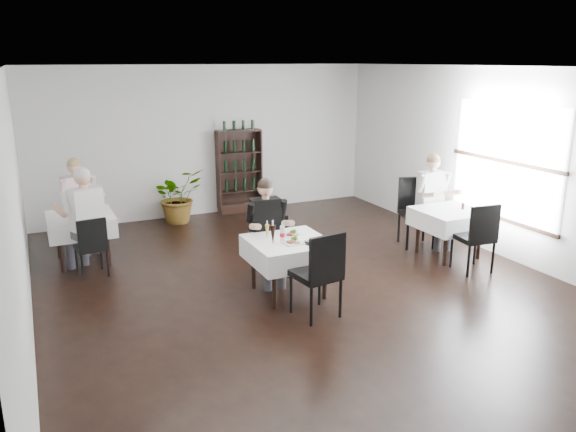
% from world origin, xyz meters
% --- Properties ---
extents(room_shell, '(9.00, 9.00, 9.00)m').
position_xyz_m(room_shell, '(0.00, 0.00, 1.50)').
color(room_shell, black).
rests_on(room_shell, ground).
extents(window_right, '(0.06, 2.30, 1.85)m').
position_xyz_m(window_right, '(3.48, 0.00, 1.50)').
color(window_right, white).
rests_on(window_right, room_shell).
extents(wine_shelf, '(0.90, 0.28, 1.75)m').
position_xyz_m(wine_shelf, '(0.60, 4.31, 0.85)').
color(wine_shelf, black).
rests_on(wine_shelf, ground).
extents(main_table, '(1.03, 1.03, 0.77)m').
position_xyz_m(main_table, '(-0.30, 0.00, 0.62)').
color(main_table, black).
rests_on(main_table, ground).
extents(left_table, '(0.98, 0.98, 0.77)m').
position_xyz_m(left_table, '(-2.70, 2.50, 0.62)').
color(left_table, black).
rests_on(left_table, ground).
extents(right_table, '(0.98, 0.98, 0.77)m').
position_xyz_m(right_table, '(2.70, 0.30, 0.62)').
color(right_table, black).
rests_on(right_table, ground).
extents(potted_tree, '(1.17, 1.10, 1.05)m').
position_xyz_m(potted_tree, '(-0.77, 4.08, 0.53)').
color(potted_tree, '#2A6221').
rests_on(potted_tree, ground).
extents(main_chair_far, '(0.50, 0.51, 0.86)m').
position_xyz_m(main_chair_far, '(-0.14, 0.79, 0.49)').
color(main_chair_far, black).
rests_on(main_chair_far, ground).
extents(main_chair_near, '(0.57, 0.58, 1.11)m').
position_xyz_m(main_chair_near, '(-0.26, -0.84, 0.63)').
color(main_chair_near, black).
rests_on(main_chair_near, ground).
extents(left_chair_far, '(0.54, 0.54, 1.05)m').
position_xyz_m(left_chair_far, '(-2.65, 3.35, 0.60)').
color(left_chair_far, black).
rests_on(left_chair_far, ground).
extents(left_chair_near, '(0.46, 0.47, 0.91)m').
position_xyz_m(left_chair_near, '(-2.64, 1.76, 0.52)').
color(left_chair_near, black).
rests_on(left_chair_near, ground).
extents(right_chair_far, '(0.66, 0.66, 1.15)m').
position_xyz_m(right_chair_far, '(2.59, 1.04, 0.66)').
color(right_chair_far, black).
rests_on(right_chair_far, ground).
extents(right_chair_near, '(0.54, 0.55, 1.08)m').
position_xyz_m(right_chair_near, '(2.57, -0.47, 0.61)').
color(right_chair_near, black).
rests_on(right_chair_near, ground).
extents(diner_main, '(0.58, 0.59, 1.51)m').
position_xyz_m(diner_main, '(-0.39, 0.50, 0.88)').
color(diner_main, '#3D3D44').
rests_on(diner_main, ground).
extents(diner_left_far, '(0.67, 0.71, 1.56)m').
position_xyz_m(diner_left_far, '(-2.64, 3.09, 0.91)').
color(diner_left_far, '#3D3D44').
rests_on(diner_left_far, ground).
extents(diner_left_near, '(0.72, 0.76, 1.62)m').
position_xyz_m(diner_left_near, '(-2.69, 2.01, 0.94)').
color(diner_left_near, '#3D3D44').
rests_on(diner_left_near, ground).
extents(diner_right_far, '(0.60, 0.60, 1.58)m').
position_xyz_m(diner_right_far, '(2.82, 0.85, 0.92)').
color(diner_right_far, '#3D3D44').
rests_on(diner_right_far, ground).
extents(plate_far, '(0.31, 0.31, 0.07)m').
position_xyz_m(plate_far, '(-0.17, 0.15, 0.79)').
color(plate_far, white).
rests_on(plate_far, main_table).
extents(plate_near, '(0.26, 0.26, 0.08)m').
position_xyz_m(plate_near, '(-0.30, -0.15, 0.79)').
color(plate_near, white).
rests_on(plate_near, main_table).
extents(pilsner_dark, '(0.08, 0.08, 0.33)m').
position_xyz_m(pilsner_dark, '(-0.57, -0.10, 0.91)').
color(pilsner_dark, black).
rests_on(pilsner_dark, main_table).
extents(pilsner_lager, '(0.06, 0.06, 0.26)m').
position_xyz_m(pilsner_lager, '(-0.55, 0.15, 0.88)').
color(pilsner_lager, gold).
rests_on(pilsner_lager, main_table).
extents(coke_bottle, '(0.07, 0.07, 0.27)m').
position_xyz_m(coke_bottle, '(-0.40, -0.02, 0.88)').
color(coke_bottle, silver).
rests_on(coke_bottle, main_table).
extents(napkin_cutlery, '(0.24, 0.22, 0.02)m').
position_xyz_m(napkin_cutlery, '(-0.09, -0.25, 0.78)').
color(napkin_cutlery, black).
rests_on(napkin_cutlery, main_table).
extents(pepper_mill, '(0.06, 0.06, 0.11)m').
position_xyz_m(pepper_mill, '(2.92, 0.25, 0.82)').
color(pepper_mill, black).
rests_on(pepper_mill, right_table).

